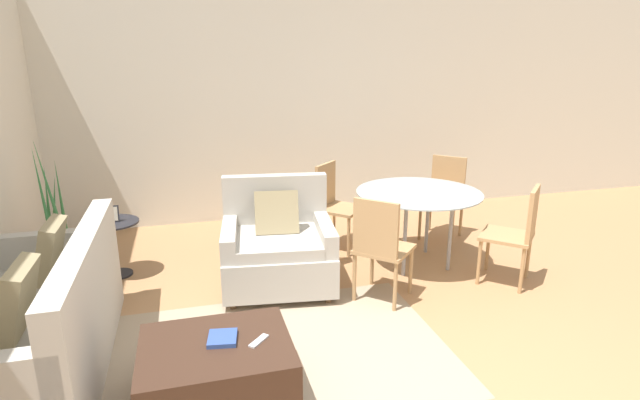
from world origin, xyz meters
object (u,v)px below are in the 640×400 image
picture_frame (112,214)px  dining_chair_near_right (518,229)px  armchair (278,248)px  dining_table (418,199)px  dining_chair_far_right (445,192)px  tv_remote_primary (259,341)px  ottoman (217,370)px  side_table (115,237)px  book_stack (222,338)px  dining_chair_far_left (334,200)px  potted_plant (59,256)px  dining_chair_near_left (380,243)px  couch (38,331)px

picture_frame → dining_chair_near_right: size_ratio=0.17×
armchair → picture_frame: 1.55m
dining_table → dining_chair_far_right: (0.65, 0.65, -0.14)m
tv_remote_primary → ottoman: bearing=170.4°
dining_chair_near_right → tv_remote_primary: bearing=-158.2°
armchair → side_table: 1.53m
picture_frame → dining_chair_near_right: dining_chair_near_right is taller
book_stack → dining_chair_far_right: dining_chair_far_right is taller
tv_remote_primary → dining_table: 2.43m
dining_table → dining_chair_far_right: size_ratio=1.33×
armchair → dining_table: (1.39, 0.12, 0.31)m
dining_chair_near_right → dining_chair_far_left: same height
potted_plant → book_stack: bearing=-56.8°
dining_table → dining_chair_near_left: dining_chair_near_left is taller
couch → side_table: (0.30, 1.46, 0.07)m
armchair → dining_table: 1.43m
dining_chair_far_left → dining_chair_far_right: (1.30, -0.00, 0.00)m
picture_frame → dining_chair_far_left: bearing=4.7°
dining_chair_near_left → dining_chair_near_right: (1.30, 0.00, 0.00)m
armchair → dining_table: size_ratio=0.87×
dining_chair_near_left → couch: bearing=-172.1°
picture_frame → side_table: bearing=-90.0°
side_table → dining_table: size_ratio=0.44×
armchair → potted_plant: (-1.87, 0.52, -0.08)m
ottoman → side_table: 2.20m
armchair → ottoman: 1.59m
couch → ottoman: size_ratio=2.18×
potted_plant → dining_table: (3.26, -0.40, 0.39)m
dining_table → dining_chair_near_right: (0.65, -0.65, -0.14)m
potted_plant → dining_table: size_ratio=1.12×
dining_chair_far_right → couch: bearing=-156.4°
armchair → side_table: size_ratio=1.98×
armchair → dining_chair_near_left: bearing=-35.2°
side_table → dining_chair_near_right: bearing=-18.0°
tv_remote_primary → dining_table: bearing=42.2°
side_table → dining_table: bearing=-9.6°
picture_frame → dining_chair_near_left: bearing=-27.5°
book_stack → dining_chair_near_right: 2.79m
dining_chair_near_right → potted_plant: bearing=165.0°
dining_chair_far_right → potted_plant: bearing=-176.4°
couch → armchair: bearing=26.9°
ottoman → dining_chair_near_right: bearing=19.2°
couch → book_stack: size_ratio=9.42×
book_stack → side_table: side_table is taller
picture_frame → dining_chair_far_left: size_ratio=0.17×
dining_chair_near_left → dining_chair_far_right: (1.30, 1.30, 0.00)m
picture_frame → couch: bearing=-101.7°
couch → dining_chair_far_left: size_ratio=2.10×
couch → potted_plant: 1.40m
dining_table → picture_frame: bearing=170.4°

